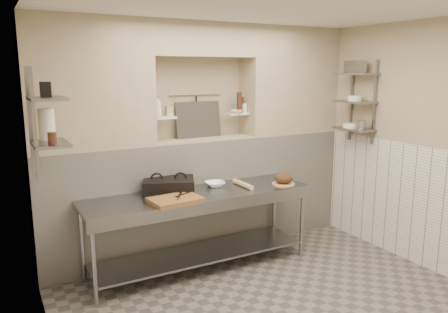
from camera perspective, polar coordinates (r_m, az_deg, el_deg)
wall_left at (r=3.18m, az=-22.80°, el=-5.01°), size 0.10×3.90×2.80m
wall_right at (r=5.40m, az=25.98°, el=1.07°), size 0.10×3.90×2.80m
wall_back at (r=5.63m, az=-4.01°, el=2.53°), size 4.00×0.10×2.80m
backwall_lower at (r=5.56m, az=-2.82°, el=-4.96°), size 4.00×0.40×1.40m
alcove_sill at (r=5.40m, az=-2.89°, el=2.30°), size 1.30×0.40×0.02m
backwall_pillar_left at (r=4.91m, az=-17.19°, el=9.03°), size 1.35×0.40×1.40m
backwall_pillar_right at (r=6.04m, az=8.59°, el=9.69°), size 1.35×0.40×1.40m
backwall_header at (r=5.35m, az=-3.02°, el=14.99°), size 1.30×0.40×0.40m
wainscot_left at (r=3.44m, az=-20.87°, el=-16.20°), size 0.02×3.90×1.40m
wainscot_right at (r=5.51m, az=24.99°, el=-6.16°), size 0.02×3.90×1.40m
alcove_shelf_left at (r=5.17m, az=-7.93°, el=5.05°), size 0.28×0.16×0.02m
alcove_shelf_right at (r=5.60m, az=1.70°, el=5.61°), size 0.28×0.16×0.02m
utensil_rail at (r=5.50m, az=-3.73°, el=8.10°), size 0.70×0.02×0.02m
hanging_steel at (r=5.50m, az=-3.62°, el=6.32°), size 0.02×0.02×0.30m
splash_panel at (r=5.46m, az=-3.38°, el=4.82°), size 0.60×0.08×0.45m
shelf_rail_left_a at (r=4.34m, az=-24.03°, el=4.39°), size 0.03×0.03×0.95m
shelf_rail_left_b at (r=3.95m, az=-23.51°, el=3.85°), size 0.03×0.03×0.95m
wall_shelf_left_lower at (r=4.18m, az=-21.74°, el=1.57°), size 0.30×0.50×0.02m
wall_shelf_left_upper at (r=4.14m, az=-22.13°, el=7.03°), size 0.30×0.50×0.03m
shelf_rail_right_a at (r=6.10m, az=16.30°, el=7.03°), size 0.03×0.03×1.05m
shelf_rail_right_b at (r=5.82m, az=19.09°, el=6.70°), size 0.03×0.03×1.05m
wall_shelf_right_lower at (r=5.90m, az=16.56°, el=3.47°), size 0.30×0.50×0.02m
wall_shelf_right_mid at (r=5.86m, az=16.75°, el=6.86°), size 0.30×0.50×0.02m
wall_shelf_right_upper at (r=5.85m, az=16.94°, el=10.28°), size 0.30×0.50×0.03m
prep_table at (r=4.96m, az=-3.18°, el=-7.66°), size 2.60×0.70×0.90m
panini_press at (r=4.95m, az=-7.21°, el=-3.74°), size 0.67×0.59×0.15m
cutting_board at (r=4.57m, az=-6.38°, el=-5.66°), size 0.55×0.41×0.05m
knife_blade at (r=4.67m, az=-5.36°, el=-4.95°), size 0.25×0.14×0.01m
tongs at (r=4.60m, az=-5.83°, el=-5.08°), size 0.16×0.25×0.03m
mixing_bowl at (r=5.15m, az=-1.18°, el=-3.62°), size 0.26×0.26×0.06m
rolling_pin at (r=5.14m, az=2.48°, el=-3.64°), size 0.07×0.39×0.06m
bread_board at (r=5.29m, az=7.76°, el=-3.55°), size 0.27×0.27×0.02m
bread_loaf at (r=5.27m, az=7.78°, el=-2.79°), size 0.22×0.22×0.13m
bottle_soap at (r=5.10m, az=-8.66°, el=6.46°), size 0.09×0.10×0.24m
jar_alcove at (r=5.24m, az=-7.19°, el=5.93°), size 0.08×0.08×0.12m
bowl_alcove at (r=5.53m, az=1.61°, el=5.91°), size 0.19×0.19×0.05m
condiment_a at (r=5.65m, az=2.33°, el=6.79°), size 0.05×0.05×0.20m
condiment_b at (r=5.58m, az=2.00°, el=7.06°), size 0.07×0.07×0.26m
condiment_c at (r=5.65m, az=2.69°, el=6.35°), size 0.07×0.07×0.11m
jug_left at (r=4.32m, az=-22.15°, el=3.92°), size 0.14×0.14×0.29m
jar_left at (r=4.03m, az=-21.53°, el=2.22°), size 0.07×0.07×0.11m
box_left_upper at (r=4.17m, az=-22.27°, el=8.13°), size 0.11×0.11×0.13m
bowl_right at (r=5.93m, az=16.18°, el=3.94°), size 0.19×0.19×0.06m
canister_right at (r=5.80m, az=17.50°, el=3.98°), size 0.11×0.11×0.11m
bowl_right_mid at (r=5.87m, az=16.73°, el=7.31°), size 0.18×0.18×0.07m
basket_right at (r=5.87m, az=16.75°, el=11.15°), size 0.25×0.28×0.15m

